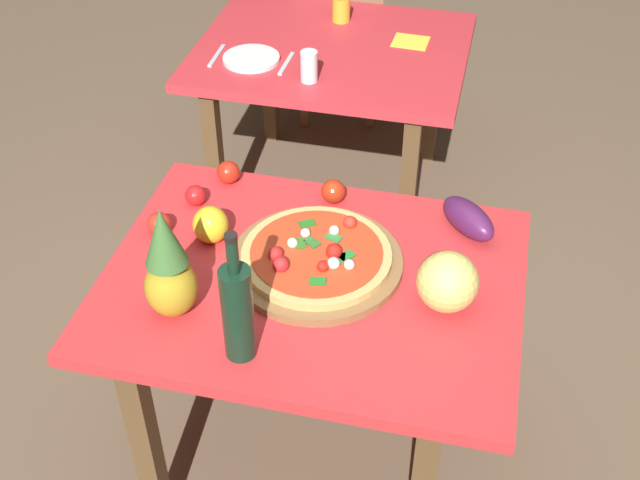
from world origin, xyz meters
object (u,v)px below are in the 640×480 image
object	(u,v)px
melon	(448,282)
tomato_at_corner	(159,224)
knife_utensil	(286,64)
tomato_beside_pepper	(195,196)
tomato_by_bottle	(228,172)
pizza_board	(316,262)
display_table	(313,302)
drinking_glass_water	(309,66)
drinking_glass_juice	(341,9)
dinner_plate	(251,59)
fork_utensil	(217,56)
bell_pepper	(211,225)
wine_bottle	(238,310)
eggplant	(468,218)
dining_chair	(339,28)
pineapple_left	(168,268)
tomato_near_board	(333,191)
napkin_folded	(411,42)
background_table	(332,68)
pizza	(316,255)

from	to	relation	value
melon	tomato_at_corner	bearing A→B (deg)	172.87
knife_utensil	tomato_at_corner	bearing A→B (deg)	-93.41
tomato_beside_pepper	tomato_by_bottle	xyz separation A→B (m)	(0.06, 0.13, 0.00)
pizza_board	tomato_beside_pepper	bearing A→B (deg)	155.68
display_table	tomato_by_bottle	bearing A→B (deg)	134.29
drinking_glass_water	knife_utensil	size ratio (longest dim) A/B	0.65
tomato_by_bottle	melon	bearing A→B (deg)	-28.54
melon	drinking_glass_juice	world-z (taller)	melon
display_table	tomato_at_corner	size ratio (longest dim) A/B	16.62
dinner_plate	fork_utensil	world-z (taller)	dinner_plate
fork_utensil	melon	bearing A→B (deg)	-49.79
tomato_beside_pepper	melon	bearing A→B (deg)	-18.39
bell_pepper	wine_bottle	bearing A→B (deg)	-61.67
melon	tomato_at_corner	world-z (taller)	melon
bell_pepper	eggplant	xyz separation A→B (m)	(0.70, 0.20, -0.01)
display_table	pizza_board	xyz separation A→B (m)	(-0.00, 0.05, 0.11)
dining_chair	fork_utensil	bearing A→B (deg)	59.19
tomato_by_bottle	drinking_glass_water	world-z (taller)	drinking_glass_water
display_table	pineapple_left	world-z (taller)	pineapple_left
pineapple_left	tomato_near_board	world-z (taller)	pineapple_left
pizza_board	napkin_folded	world-z (taller)	pizza_board
dining_chair	drinking_glass_water	distance (m)	1.01
tomato_at_corner	fork_utensil	bearing A→B (deg)	100.40
background_table	eggplant	distance (m)	1.22
drinking_glass_water	tomato_beside_pepper	bearing A→B (deg)	-100.27
pizza	eggplant	distance (m)	0.46
dining_chair	dinner_plate	world-z (taller)	dining_chair
background_table	bell_pepper	size ratio (longest dim) A/B	9.60
eggplant	dinner_plate	world-z (taller)	eggplant
display_table	wine_bottle	world-z (taller)	wine_bottle
pizza	melon	xyz separation A→B (m)	(0.36, -0.07, 0.04)
fork_utensil	drinking_glass_water	bearing A→B (deg)	-15.40
tomato_near_board	knife_utensil	distance (m)	0.88
display_table	tomato_by_bottle	xyz separation A→B (m)	(-0.36, 0.37, 0.13)
background_table	melon	world-z (taller)	melon
pizza_board	drinking_glass_water	size ratio (longest dim) A/B	4.05
wine_bottle	drinking_glass_juice	bearing A→B (deg)	94.86
pizza_board	drinking_glass_juice	xyz separation A→B (m)	(-0.26, 1.52, 0.04)
napkin_folded	eggplant	bearing A→B (deg)	-73.78
drinking_glass_juice	knife_utensil	world-z (taller)	drinking_glass_juice
tomato_beside_pepper	knife_utensil	distance (m)	0.91
wine_bottle	tomato_beside_pepper	distance (m)	0.63
drinking_glass_water	napkin_folded	distance (m)	0.51
tomato_at_corner	fork_utensil	world-z (taller)	tomato_at_corner
tomato_beside_pepper	pizza_board	bearing A→B (deg)	-24.32
pizza_board	tomato_at_corner	world-z (taller)	tomato_at_corner
drinking_glass_juice	drinking_glass_water	xyz separation A→B (m)	(-0.01, -0.53, 0.01)
melon	bell_pepper	world-z (taller)	melon
pizza_board	eggplant	xyz separation A→B (m)	(0.39, 0.25, 0.03)
eggplant	tomato_near_board	distance (m)	0.41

